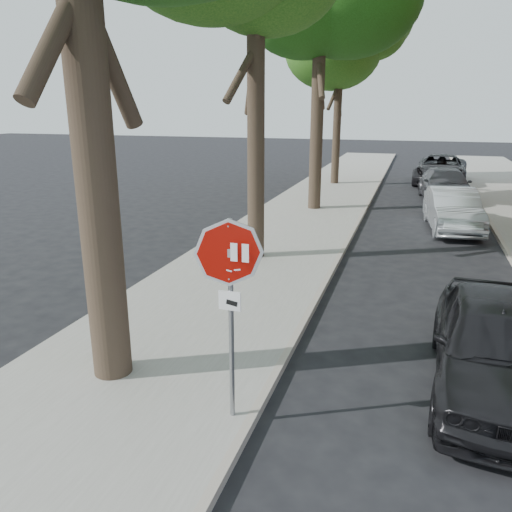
{
  "coord_description": "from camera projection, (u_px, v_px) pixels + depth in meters",
  "views": [
    {
      "loc": [
        1.28,
        -5.26,
        3.95
      ],
      "look_at": [
        -0.63,
        0.79,
        2.05
      ],
      "focal_mm": 35.0,
      "sensor_mm": 36.0,
      "label": 1
    }
  ],
  "objects": [
    {
      "name": "ground",
      "position": [
        285.0,
        432.0,
        6.31
      ],
      "size": [
        120.0,
        120.0,
        0.0
      ],
      "primitive_type": "plane",
      "color": "black",
      "rests_on": "ground"
    },
    {
      "name": "car_a",
      "position": [
        496.0,
        345.0,
        7.07
      ],
      "size": [
        1.87,
        4.27,
        1.43
      ],
      "primitive_type": "imported",
      "rotation": [
        0.0,
        0.0,
        -0.04
      ],
      "color": "black",
      "rests_on": "ground"
    },
    {
      "name": "car_c",
      "position": [
        445.0,
        185.0,
        21.56
      ],
      "size": [
        2.4,
        4.94,
        1.39
      ],
      "primitive_type": "imported",
      "rotation": [
        0.0,
        0.0,
        0.1
      ],
      "color": "#424246",
      "rests_on": "ground"
    },
    {
      "name": "car_b",
      "position": [
        453.0,
        210.0,
        16.52
      ],
      "size": [
        1.86,
        4.27,
        1.36
      ],
      "primitive_type": "imported",
      "rotation": [
        0.0,
        0.0,
        0.1
      ],
      "color": "#AFB4B8",
      "rests_on": "ground"
    },
    {
      "name": "sidewalk_left",
      "position": [
        300.0,
        219.0,
        17.97
      ],
      "size": [
        4.0,
        55.0,
        0.12
      ],
      "primitive_type": "cube",
      "color": "gray",
      "rests_on": "ground"
    },
    {
      "name": "curb_right",
      "position": [
        496.0,
        232.0,
        16.11
      ],
      "size": [
        0.12,
        55.0,
        0.13
      ],
      "primitive_type": "cube",
      "color": "#9E9384",
      "rests_on": "ground"
    },
    {
      "name": "curb_left",
      "position": [
        358.0,
        223.0,
        17.38
      ],
      "size": [
        0.12,
        55.0,
        0.13
      ],
      "primitive_type": "cube",
      "color": "#9E9384",
      "rests_on": "ground"
    },
    {
      "name": "stop_sign",
      "position": [
        230.0,
        282.0,
        5.93
      ],
      "size": [
        0.76,
        0.34,
        2.61
      ],
      "color": "gray",
      "rests_on": "sidewalk_left"
    },
    {
      "name": "tree_far",
      "position": [
        341.0,
        37.0,
        24.31
      ],
      "size": [
        5.29,
        4.91,
        9.33
      ],
      "color": "black",
      "rests_on": "sidewalk_left"
    },
    {
      "name": "car_d",
      "position": [
        441.0,
        169.0,
        26.51
      ],
      "size": [
        2.97,
        5.69,
        1.53
      ],
      "primitive_type": "imported",
      "rotation": [
        0.0,
        0.0,
        -0.08
      ],
      "color": "black",
      "rests_on": "ground"
    }
  ]
}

